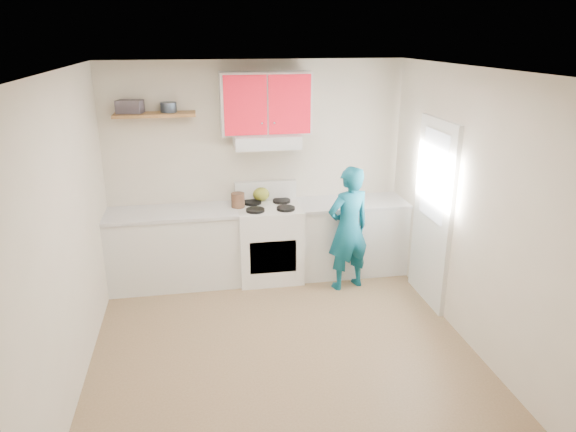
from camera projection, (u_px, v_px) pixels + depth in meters
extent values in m
plane|color=brown|center=(283.00, 347.00, 5.07)|extent=(3.80, 3.80, 0.00)
cube|color=white|center=(282.00, 70.00, 4.22)|extent=(3.60, 3.80, 0.04)
cube|color=beige|center=(257.00, 169.00, 6.41)|extent=(3.60, 0.04, 2.60)
cube|color=beige|center=(339.00, 336.00, 2.88)|extent=(3.60, 0.04, 2.60)
cube|color=beige|center=(69.00, 234.00, 4.35)|extent=(0.04, 3.80, 2.60)
cube|color=beige|center=(470.00, 210.00, 4.94)|extent=(0.04, 3.80, 2.60)
cube|color=white|center=(433.00, 214.00, 5.68)|extent=(0.05, 0.85, 2.05)
cube|color=white|center=(434.00, 176.00, 5.54)|extent=(0.01, 0.55, 0.95)
cube|color=silver|center=(175.00, 249.00, 6.24)|extent=(1.52, 0.60, 0.90)
cube|color=silver|center=(350.00, 237.00, 6.60)|extent=(1.32, 0.60, 0.90)
cube|color=white|center=(269.00, 242.00, 6.40)|extent=(0.76, 0.65, 0.92)
cube|color=silver|center=(267.00, 141.00, 6.09)|extent=(0.76, 0.44, 0.15)
cube|color=red|center=(266.00, 103.00, 6.00)|extent=(1.02, 0.33, 0.70)
cube|color=brown|center=(155.00, 115.00, 5.84)|extent=(0.90, 0.30, 0.04)
cube|color=#443C44|center=(130.00, 107.00, 5.80)|extent=(0.31, 0.25, 0.14)
cylinder|color=#333D4C|center=(168.00, 107.00, 5.87)|extent=(0.18, 0.18, 0.11)
ellipsoid|color=olive|center=(261.00, 194.00, 6.44)|extent=(0.21, 0.21, 0.18)
cylinder|color=#4C3121|center=(238.00, 201.00, 6.21)|extent=(0.21, 0.21, 0.19)
cube|color=olive|center=(348.00, 201.00, 6.48)|extent=(0.33, 0.25, 0.02)
cube|color=red|center=(378.00, 202.00, 6.48)|extent=(0.37, 0.32, 0.01)
imported|color=#0B4E63|center=(348.00, 229.00, 6.05)|extent=(0.62, 0.49, 1.48)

